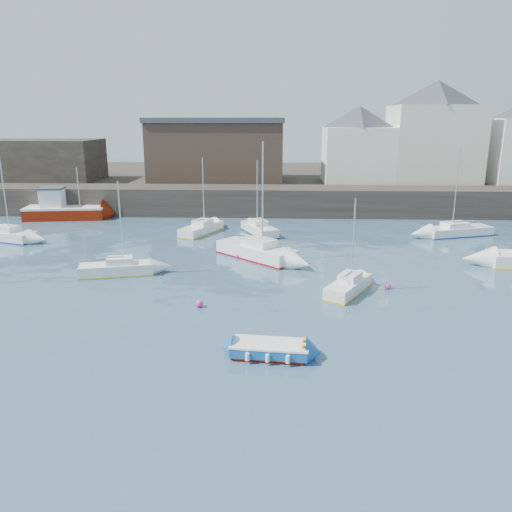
{
  "coord_description": "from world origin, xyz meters",
  "views": [
    {
      "loc": [
        1.29,
        -19.86,
        10.33
      ],
      "look_at": [
        0.0,
        12.0,
        1.5
      ],
      "focal_mm": 35.0,
      "sensor_mm": 36.0,
      "label": 1
    }
  ],
  "objects_px": {
    "sailboat_e": "(5,235)",
    "sailboat_h": "(201,228)",
    "sailboat_f": "(259,229)",
    "buoy_near": "(200,307)",
    "fishing_boat": "(63,209)",
    "blue_dinghy": "(270,349)",
    "sailboat_b": "(256,251)",
    "sailboat_a": "(117,269)",
    "buoy_far": "(238,258)",
    "sailboat_c": "(348,286)",
    "buoy_mid": "(387,289)",
    "sailboat_g": "(457,231)"
  },
  "relations": [
    {
      "from": "buoy_mid",
      "to": "sailboat_g",
      "type": "bearing_deg",
      "value": 57.95
    },
    {
      "from": "buoy_near",
      "to": "sailboat_c",
      "type": "bearing_deg",
      "value": 17.35
    },
    {
      "from": "sailboat_e",
      "to": "sailboat_f",
      "type": "relative_size",
      "value": 1.1
    },
    {
      "from": "sailboat_c",
      "to": "sailboat_g",
      "type": "height_order",
      "value": "sailboat_g"
    },
    {
      "from": "fishing_boat",
      "to": "sailboat_f",
      "type": "height_order",
      "value": "sailboat_f"
    },
    {
      "from": "sailboat_f",
      "to": "sailboat_h",
      "type": "xyz_separation_m",
      "value": [
        -5.38,
        0.1,
        -0.02
      ]
    },
    {
      "from": "fishing_boat",
      "to": "buoy_near",
      "type": "distance_m",
      "value": 31.03
    },
    {
      "from": "sailboat_a",
      "to": "sailboat_c",
      "type": "xyz_separation_m",
      "value": [
        15.25,
        -3.03,
        -0.01
      ]
    },
    {
      "from": "blue_dinghy",
      "to": "buoy_near",
      "type": "distance_m",
      "value": 7.18
    },
    {
      "from": "fishing_boat",
      "to": "sailboat_f",
      "type": "xyz_separation_m",
      "value": [
        21.06,
        -6.4,
        -0.57
      ]
    },
    {
      "from": "sailboat_g",
      "to": "buoy_mid",
      "type": "height_order",
      "value": "sailboat_g"
    },
    {
      "from": "sailboat_b",
      "to": "sailboat_e",
      "type": "bearing_deg",
      "value": 167.75
    },
    {
      "from": "blue_dinghy",
      "to": "sailboat_h",
      "type": "height_order",
      "value": "sailboat_h"
    },
    {
      "from": "sailboat_a",
      "to": "sailboat_c",
      "type": "height_order",
      "value": "sailboat_a"
    },
    {
      "from": "buoy_mid",
      "to": "buoy_far",
      "type": "xyz_separation_m",
      "value": [
        -9.91,
        6.71,
        0.0
      ]
    },
    {
      "from": "sailboat_c",
      "to": "buoy_far",
      "type": "bearing_deg",
      "value": 134.09
    },
    {
      "from": "sailboat_a",
      "to": "buoy_near",
      "type": "relative_size",
      "value": 14.44
    },
    {
      "from": "blue_dinghy",
      "to": "sailboat_c",
      "type": "distance_m",
      "value": 9.84
    },
    {
      "from": "sailboat_a",
      "to": "sailboat_b",
      "type": "xyz_separation_m",
      "value": [
        9.32,
        4.63,
        0.12
      ]
    },
    {
      "from": "fishing_boat",
      "to": "buoy_mid",
      "type": "distance_m",
      "value": 36.59
    },
    {
      "from": "sailboat_e",
      "to": "sailboat_h",
      "type": "bearing_deg",
      "value": 11.96
    },
    {
      "from": "sailboat_f",
      "to": "sailboat_a",
      "type": "bearing_deg",
      "value": -125.71
    },
    {
      "from": "sailboat_a",
      "to": "sailboat_g",
      "type": "height_order",
      "value": "sailboat_g"
    },
    {
      "from": "fishing_boat",
      "to": "buoy_near",
      "type": "bearing_deg",
      "value": -53.83
    },
    {
      "from": "blue_dinghy",
      "to": "sailboat_g",
      "type": "height_order",
      "value": "sailboat_g"
    },
    {
      "from": "sailboat_a",
      "to": "buoy_far",
      "type": "relative_size",
      "value": 16.45
    },
    {
      "from": "fishing_boat",
      "to": "sailboat_c",
      "type": "bearing_deg",
      "value": -39.5
    },
    {
      "from": "sailboat_e",
      "to": "buoy_near",
      "type": "height_order",
      "value": "sailboat_e"
    },
    {
      "from": "sailboat_f",
      "to": "buoy_mid",
      "type": "bearing_deg",
      "value": -60.32
    },
    {
      "from": "blue_dinghy",
      "to": "fishing_boat",
      "type": "xyz_separation_m",
      "value": [
        -22.36,
        30.95,
        0.68
      ]
    },
    {
      "from": "sailboat_f",
      "to": "sailboat_c",
      "type": "bearing_deg",
      "value": -69.35
    },
    {
      "from": "fishing_boat",
      "to": "buoy_mid",
      "type": "relative_size",
      "value": 20.58
    },
    {
      "from": "fishing_boat",
      "to": "sailboat_h",
      "type": "xyz_separation_m",
      "value": [
        15.68,
        -6.3,
        -0.6
      ]
    },
    {
      "from": "sailboat_a",
      "to": "buoy_near",
      "type": "bearing_deg",
      "value": -41.54
    },
    {
      "from": "sailboat_f",
      "to": "sailboat_g",
      "type": "bearing_deg",
      "value": 0.26
    },
    {
      "from": "blue_dinghy",
      "to": "sailboat_b",
      "type": "relative_size",
      "value": 0.41
    },
    {
      "from": "buoy_near",
      "to": "buoy_mid",
      "type": "bearing_deg",
      "value": 17.63
    },
    {
      "from": "sailboat_b",
      "to": "sailboat_h",
      "type": "height_order",
      "value": "sailboat_b"
    },
    {
      "from": "fishing_boat",
      "to": "sailboat_g",
      "type": "height_order",
      "value": "sailboat_g"
    },
    {
      "from": "sailboat_g",
      "to": "sailboat_a",
      "type": "bearing_deg",
      "value": -154.6
    },
    {
      "from": "blue_dinghy",
      "to": "sailboat_f",
      "type": "relative_size",
      "value": 0.54
    },
    {
      "from": "sailboat_c",
      "to": "buoy_mid",
      "type": "height_order",
      "value": "sailboat_c"
    },
    {
      "from": "sailboat_a",
      "to": "buoy_mid",
      "type": "relative_size",
      "value": 15.5
    },
    {
      "from": "fishing_boat",
      "to": "sailboat_a",
      "type": "bearing_deg",
      "value": -58.52
    },
    {
      "from": "fishing_boat",
      "to": "sailboat_b",
      "type": "xyz_separation_m",
      "value": [
        21.13,
        -14.65,
        -0.47
      ]
    },
    {
      "from": "sailboat_b",
      "to": "sailboat_g",
      "type": "height_order",
      "value": "sailboat_b"
    },
    {
      "from": "sailboat_a",
      "to": "fishing_boat",
      "type": "bearing_deg",
      "value": 121.48
    },
    {
      "from": "sailboat_f",
      "to": "buoy_mid",
      "type": "height_order",
      "value": "sailboat_f"
    },
    {
      "from": "sailboat_f",
      "to": "sailboat_g",
      "type": "relative_size",
      "value": 0.84
    },
    {
      "from": "sailboat_f",
      "to": "buoy_near",
      "type": "distance_m",
      "value": 18.85
    }
  ]
}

